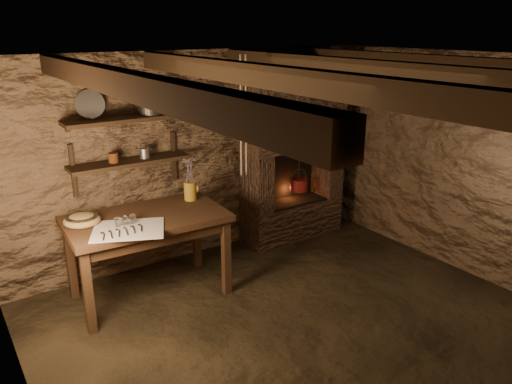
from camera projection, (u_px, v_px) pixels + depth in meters
floor at (302, 328)px, 4.59m from camera, size 4.50×4.50×0.00m
back_wall at (196, 157)px, 5.79m from camera, size 4.50×0.04×2.40m
left_wall at (18, 277)px, 3.02m from camera, size 0.04×4.00×2.40m
right_wall at (467, 166)px, 5.41m from camera, size 0.04×4.00×2.40m
ceiling at (311, 59)px, 3.83m from camera, size 4.50×4.00×0.04m
beam_far_left at (123, 83)px, 3.07m from camera, size 0.14×3.95×0.16m
beam_mid_left at (257, 75)px, 3.60m from camera, size 0.14×3.95×0.16m
beam_mid_right at (357, 68)px, 4.13m from camera, size 0.14×3.95×0.16m
beam_far_right at (434, 64)px, 4.66m from camera, size 0.14×3.95×0.16m
shelf_lower at (130, 162)px, 5.18m from camera, size 1.25×0.30×0.04m
shelf_upper at (126, 119)px, 5.04m from camera, size 1.25×0.30×0.04m
hearth at (293, 145)px, 6.26m from camera, size 1.43×0.51×2.30m
work_table at (149, 253)px, 5.02m from camera, size 1.58×0.95×0.88m
linen_cloth at (128, 230)px, 4.55m from camera, size 0.79×0.73×0.01m
pewter_cutlery_row at (129, 229)px, 4.53m from camera, size 0.57×0.40×0.01m
drinking_glasses at (125, 220)px, 4.64m from camera, size 0.20×0.06×0.08m
stoneware_jug at (190, 182)px, 5.28m from camera, size 0.15×0.15×0.46m
wooden_bowl at (82, 220)px, 4.66m from camera, size 0.44×0.44×0.12m
iron_stockpot at (150, 105)px, 5.14m from camera, size 0.33×0.33×0.19m
tin_pan at (90, 104)px, 4.89m from camera, size 0.30×0.17×0.28m
small_kettle at (145, 153)px, 5.24m from camera, size 0.16×0.12×0.16m
rusty_tin at (113, 158)px, 5.07m from camera, size 0.13×0.13×0.10m
red_pot at (299, 184)px, 6.42m from camera, size 0.25×0.24×0.54m
hanging_ropes at (243, 117)px, 4.88m from camera, size 0.08×0.08×1.20m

